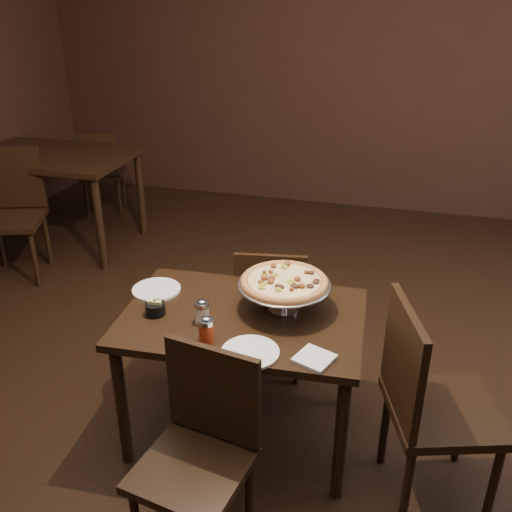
# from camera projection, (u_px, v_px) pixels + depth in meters

# --- Properties ---
(room) EXTENTS (6.04, 7.04, 2.84)m
(room) POSITION_uv_depth(u_px,v_px,m) (263.00, 170.00, 2.21)
(room) COLOR black
(room) RESTS_ON ground
(dining_table) EXTENTS (1.14, 0.79, 0.69)m
(dining_table) POSITION_uv_depth(u_px,v_px,m) (243.00, 331.00, 2.65)
(dining_table) COLOR black
(dining_table) RESTS_ON ground
(background_table) EXTENTS (1.27, 0.85, 0.80)m
(background_table) POSITION_uv_depth(u_px,v_px,m) (54.00, 166.00, 4.69)
(background_table) COLOR black
(background_table) RESTS_ON ground
(pizza_stand) EXTENTS (0.43, 0.43, 0.18)m
(pizza_stand) POSITION_uv_depth(u_px,v_px,m) (284.00, 282.00, 2.59)
(pizza_stand) COLOR #ADAEB4
(pizza_stand) RESTS_ON dining_table
(parmesan_shaker) EXTENTS (0.07, 0.07, 0.12)m
(parmesan_shaker) POSITION_uv_depth(u_px,v_px,m) (202.00, 312.00, 2.53)
(parmesan_shaker) COLOR beige
(parmesan_shaker) RESTS_ON dining_table
(pepper_flake_shaker) EXTENTS (0.07, 0.07, 0.12)m
(pepper_flake_shaker) POSITION_uv_depth(u_px,v_px,m) (206.00, 330.00, 2.40)
(pepper_flake_shaker) COLOR maroon
(pepper_flake_shaker) RESTS_ON dining_table
(packet_caddy) EXTENTS (0.09, 0.09, 0.07)m
(packet_caddy) POSITION_uv_depth(u_px,v_px,m) (155.00, 308.00, 2.60)
(packet_caddy) COLOR black
(packet_caddy) RESTS_ON dining_table
(napkin_stack) EXTENTS (0.18, 0.18, 0.02)m
(napkin_stack) POSITION_uv_depth(u_px,v_px,m) (314.00, 358.00, 2.29)
(napkin_stack) COLOR silver
(napkin_stack) RESTS_ON dining_table
(plate_left) EXTENTS (0.24, 0.24, 0.01)m
(plate_left) POSITION_uv_depth(u_px,v_px,m) (156.00, 289.00, 2.81)
(plate_left) COLOR white
(plate_left) RESTS_ON dining_table
(plate_near) EXTENTS (0.24, 0.24, 0.01)m
(plate_near) POSITION_uv_depth(u_px,v_px,m) (250.00, 352.00, 2.34)
(plate_near) COLOR white
(plate_near) RESTS_ON dining_table
(serving_spatula) EXTENTS (0.16, 0.16, 0.02)m
(serving_spatula) POSITION_uv_depth(u_px,v_px,m) (296.00, 292.00, 2.51)
(serving_spatula) COLOR #ADAEB4
(serving_spatula) RESTS_ON pizza_stand
(chair_far) EXTENTS (0.43, 0.43, 0.81)m
(chair_far) POSITION_uv_depth(u_px,v_px,m) (271.00, 307.00, 3.15)
(chair_far) COLOR black
(chair_far) RESTS_ON ground
(chair_near) EXTENTS (0.46, 0.46, 0.85)m
(chair_near) POSITION_uv_depth(u_px,v_px,m) (200.00, 447.00, 2.17)
(chair_near) COLOR black
(chair_near) RESTS_ON ground
(chair_side) EXTENTS (0.55, 0.55, 0.94)m
(chair_side) POSITION_uv_depth(u_px,v_px,m) (428.00, 399.00, 2.34)
(chair_side) COLOR black
(chair_side) RESTS_ON ground
(bg_chair_far) EXTENTS (0.49, 0.49, 0.82)m
(bg_chair_far) POSITION_uv_depth(u_px,v_px,m) (101.00, 169.00, 5.42)
(bg_chair_far) COLOR black
(bg_chair_far) RESTS_ON ground
(bg_chair_near) EXTENTS (0.57, 0.57, 0.97)m
(bg_chair_near) POSITION_uv_depth(u_px,v_px,m) (12.00, 208.00, 4.27)
(bg_chair_near) COLOR black
(bg_chair_near) RESTS_ON ground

